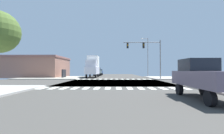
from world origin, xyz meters
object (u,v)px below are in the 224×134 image
Objects in this scene: bank_building at (32,67)px; pickup_leading_2 at (204,76)px; sedan_queued_1 at (100,72)px; street_lamp at (147,54)px; pickup_crossing_1 at (97,71)px; traffic_signal_mast at (146,50)px; box_truck_farside_2 at (93,66)px.

pickup_leading_2 is at bearing -49.06° from bank_building.
bank_building is 37.70m from pickup_leading_2.
bank_building is 3.90× the size of sedan_queued_1.
street_lamp is 19.55m from sedan_queued_1.
pickup_crossing_1 is (-12.56, 7.07, -4.18)m from street_lamp.
bank_building is 16.67m from pickup_crossing_1.
bank_building reaches higher than pickup_crossing_1.
sedan_queued_1 is at bearing 102.94° from pickup_leading_2.
pickup_leading_2 is (10.00, -43.53, 0.17)m from sedan_queued_1.
pickup_crossing_1 is at bearing 90.00° from sedan_queued_1.
street_lamp is at bearing 84.98° from pickup_leading_2.
bank_building reaches higher than pickup_leading_2.
traffic_signal_mast is at bearing 88.48° from pickup_leading_2.
traffic_signal_mast is at bearing 122.24° from pickup_crossing_1.
bank_building is at bearing 130.94° from pickup_leading_2.
street_lamp is at bearing 1.52° from bank_building.
street_lamp reaches higher than traffic_signal_mast.
box_truck_farside_2 is (-12.56, -2.74, -2.91)m from street_lamp.
traffic_signal_mast is 0.76× the size of street_lamp.
street_lamp reaches higher than box_truck_farside_2.
street_lamp is 1.83× the size of pickup_crossing_1.
traffic_signal_mast is 1.38× the size of pickup_crossing_1.
box_truck_farside_2 is at bearing -7.83° from bank_building.
bank_building is at bearing -178.48° from street_lamp.
sedan_queued_1 is (14.70, 15.06, -1.27)m from bank_building.
traffic_signal_mast reaches higher than sedan_queued_1.
street_lamp is at bearing -167.68° from box_truck_farside_2.
traffic_signal_mast is 1.64× the size of sedan_queued_1.
sedan_queued_1 is (-10.52, 23.95, -4.08)m from traffic_signal_mast.
street_lamp is 1.83× the size of pickup_leading_2.
street_lamp is 0.56× the size of bank_building.
bank_building is 2.33× the size of box_truck_farside_2.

